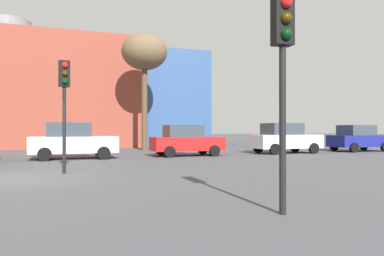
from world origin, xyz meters
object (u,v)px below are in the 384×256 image
object	(u,v)px
parked_car_5	(358,138)
bare_tree_0	(144,54)
parked_car_2	(73,141)
traffic_light_island	(64,90)
parked_car_3	(186,141)
parked_car_4	(285,138)
traffic_light_near_right	(283,53)

from	to	relation	value
parked_car_5	bare_tree_0	distance (m)	16.26
parked_car_5	bare_tree_0	world-z (taller)	bare_tree_0
parked_car_2	traffic_light_island	size ratio (longest dim) A/B	1.11
traffic_light_island	bare_tree_0	bearing A→B (deg)	149.02
parked_car_5	traffic_light_island	xyz separation A→B (m)	(-19.25, -6.36, 1.95)
parked_car_3	parked_car_4	size ratio (longest dim) A/B	0.93
parked_car_5	bare_tree_0	bearing A→B (deg)	155.14
parked_car_2	parked_car_4	distance (m)	12.79
parked_car_2	traffic_light_island	bearing A→B (deg)	-94.13
parked_car_5	traffic_light_near_right	xyz separation A→B (m)	(-15.63, -14.00, 1.98)
parked_car_3	parked_car_5	distance (m)	12.63
traffic_light_near_right	bare_tree_0	bearing A→B (deg)	179.72
parked_car_2	parked_car_5	world-z (taller)	parked_car_2
parked_car_2	parked_car_3	distance (m)	6.17
bare_tree_0	traffic_light_near_right	bearing A→B (deg)	-95.51
parked_car_4	traffic_light_near_right	xyz separation A→B (m)	(-9.62, -14.00, 1.93)
parked_car_3	parked_car_4	bearing A→B (deg)	0.00
parked_car_4	traffic_light_near_right	size ratio (longest dim) A/B	1.12
parked_car_5	traffic_light_island	world-z (taller)	traffic_light_island
bare_tree_0	traffic_light_island	bearing A→B (deg)	-113.77
parked_car_5	traffic_light_island	bearing A→B (deg)	-161.71
parked_car_3	traffic_light_near_right	distance (m)	14.46
parked_car_3	traffic_light_island	world-z (taller)	traffic_light_island
traffic_light_island	parked_car_5	bearing A→B (deg)	101.08
parked_car_5	bare_tree_0	size ratio (longest dim) A/B	0.49
traffic_light_island	parked_car_3	bearing A→B (deg)	126.63
parked_car_4	traffic_light_island	size ratio (longest dim) A/B	1.13
parked_car_2	parked_car_3	world-z (taller)	parked_car_2
parked_car_5	traffic_light_near_right	bearing A→B (deg)	-138.14
parked_car_4	parked_car_5	bearing A→B (deg)	-0.00
traffic_light_near_right	bare_tree_0	size ratio (longest dim) A/B	0.46
parked_car_4	parked_car_3	bearing A→B (deg)	-180.00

